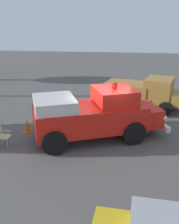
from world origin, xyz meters
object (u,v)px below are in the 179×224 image
at_px(vintage_fire_truck, 95,114).
at_px(traffic_cone, 27,126).
at_px(lawn_chair_by_car, 1,133).
at_px(spectator_seated, 148,111).
at_px(parked_pickup, 144,92).
at_px(lawn_chair_near_truck, 150,112).
at_px(spectator_standing, 113,100).

relative_size(vintage_fire_truck, traffic_cone, 9.97).
relative_size(lawn_chair_by_car, spectator_seated, 0.79).
height_order(parked_pickup, lawn_chair_near_truck, parked_pickup).
height_order(lawn_chair_by_car, spectator_seated, spectator_seated).
bearing_deg(vintage_fire_truck, lawn_chair_by_car, -72.44).
relative_size(lawn_chair_by_car, traffic_cone, 1.61).
xyz_separation_m(lawn_chair_near_truck, spectator_standing, (-0.68, -1.97, 0.37)).
bearing_deg(traffic_cone, parked_pickup, 127.01).
bearing_deg(vintage_fire_truck, lawn_chair_near_truck, 129.14).
height_order(parked_pickup, lawn_chair_by_car, parked_pickup).
relative_size(spectator_standing, traffic_cone, 2.64).
distance_m(lawn_chair_near_truck, spectator_standing, 2.12).
bearing_deg(lawn_chair_near_truck, lawn_chair_by_car, -62.55).
height_order(parked_pickup, traffic_cone, parked_pickup).
xyz_separation_m(vintage_fire_truck, traffic_cone, (-0.32, -3.31, -0.89)).
height_order(parked_pickup, spectator_standing, parked_pickup).
height_order(lawn_chair_by_car, traffic_cone, lawn_chair_by_car).
height_order(lawn_chair_near_truck, lawn_chair_by_car, same).
relative_size(vintage_fire_truck, lawn_chair_near_truck, 6.21).
bearing_deg(lawn_chair_by_car, parked_pickup, 132.80).
height_order(spectator_standing, traffic_cone, spectator_standing).
height_order(vintage_fire_truck, parked_pickup, vintage_fire_truck).
xyz_separation_m(lawn_chair_by_car, spectator_seated, (-3.36, 6.48, 0.11)).
bearing_deg(vintage_fire_truck, parked_pickup, 151.72).
bearing_deg(vintage_fire_truck, traffic_cone, -95.52).
relative_size(lawn_chair_near_truck, traffic_cone, 1.61).
distance_m(parked_pickup, lawn_chair_near_truck, 2.58).
bearing_deg(traffic_cone, vintage_fire_truck, 84.48).
relative_size(spectator_seated, traffic_cone, 2.03).
height_order(vintage_fire_truck, spectator_standing, vintage_fire_truck).
relative_size(vintage_fire_truck, parked_pickup, 1.24).
bearing_deg(spectator_standing, lawn_chair_by_car, -48.38).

